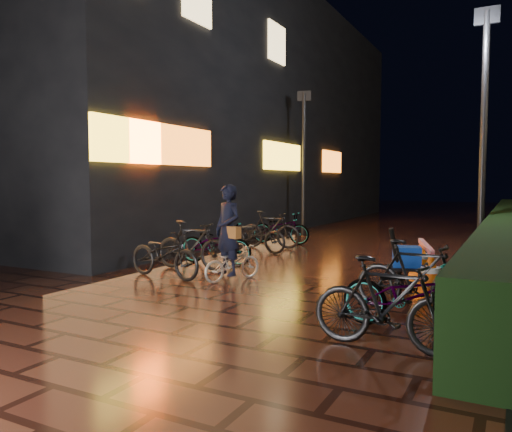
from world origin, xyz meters
The scene contains 10 objects.
ground centered at (0.00, 0.00, 0.00)m, with size 80.00×80.00×0.00m, color #381911.
hedge centered at (3.30, 8.00, 0.50)m, with size 0.70×20.00×1.00m, color black.
storefront_block centered at (-9.50, 11.50, 4.50)m, with size 12.09×22.00×9.00m.
lamp_post_hedge centered at (2.80, 6.30, 3.12)m, with size 0.54×0.15×5.68m.
lamp_post_sf centered at (-2.70, 9.00, 2.59)m, with size 0.45×0.18×4.70m.
cyclist centered at (-0.98, 1.34, 0.64)m, with size 0.84×1.28×1.73m.
traffic_barrier centered at (2.23, 2.22, 0.38)m, with size 0.88×1.88×0.76m.
cart_assembly centered at (2.01, 1.69, 0.56)m, with size 0.68×0.73×1.09m.
parked_bikes_storefront centered at (-2.26, 3.78, 0.46)m, with size 1.97×6.35×0.99m.
parked_bikes_hedge centered at (2.39, -0.25, 0.48)m, with size 1.81×2.21×0.99m.
Camera 1 is at (3.52, -6.26, 1.78)m, focal length 35.00 mm.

